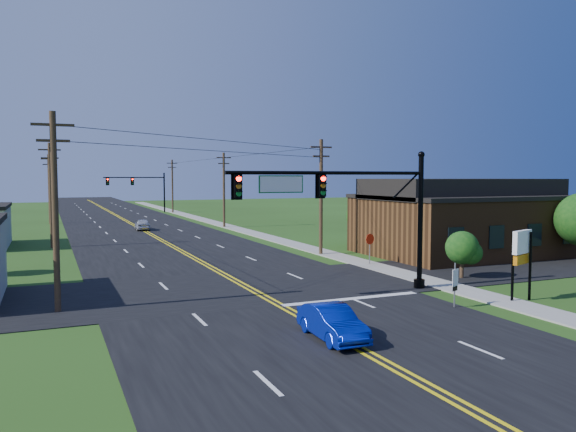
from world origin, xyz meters
name	(u,v)px	position (x,y,z in m)	size (l,w,h in m)	color
ground	(352,349)	(0.00, 0.00, 0.00)	(260.00, 260.00, 0.00)	#223F12
road_main	(139,229)	(0.00, 50.00, 0.02)	(16.00, 220.00, 0.04)	black
road_cross	(243,287)	(0.00, 12.00, 0.02)	(70.00, 10.00, 0.04)	black
sidewalk	(252,233)	(10.50, 40.00, 0.04)	(2.00, 160.00, 0.08)	gray
signal_mast_main	(349,203)	(4.34, 8.00, 4.75)	(11.30, 0.60, 7.48)	black
signal_mast_far	(138,186)	(4.44, 80.00, 4.55)	(10.98, 0.60, 7.48)	black
brick_building	(460,224)	(20.00, 18.00, 2.35)	(14.20, 11.20, 4.70)	#4F2F16
utility_pole_left_a	(55,208)	(-9.50, 10.00, 4.72)	(1.80, 0.28, 9.00)	#372A19
utility_pole_left_b	(51,193)	(-9.50, 35.00, 4.72)	(1.80, 0.28, 9.00)	#372A19
utility_pole_left_c	(49,188)	(-9.50, 62.00, 4.72)	(1.80, 0.28, 9.00)	#372A19
utility_pole_right_a	(321,195)	(9.80, 22.00, 4.72)	(1.80, 0.28, 9.00)	#372A19
utility_pole_right_b	(224,188)	(9.80, 48.00, 4.72)	(1.80, 0.28, 9.00)	#372A19
utility_pole_right_c	(172,185)	(9.80, 78.00, 4.72)	(1.80, 0.28, 9.00)	#372A19
tree_right_back	(363,216)	(16.00, 26.00, 2.60)	(3.00, 3.00, 4.10)	#372A19
shrub_corner	(462,248)	(13.00, 9.50, 1.85)	(2.00, 2.00, 2.86)	#372A19
blue_car	(332,323)	(-0.15, 1.24, 0.63)	(1.34, 3.84, 1.26)	#071A9B
distant_car	(142,225)	(0.13, 48.14, 0.65)	(1.53, 3.80, 1.29)	silver
route_sign	(455,282)	(7.50, 3.54, 1.23)	(0.50, 0.23, 2.11)	slate
stop_sign	(370,242)	(10.66, 16.16, 1.58)	(0.77, 0.21, 2.19)	slate
pylon_sign	(522,250)	(11.47, 3.43, 2.55)	(1.67, 0.84, 3.49)	black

